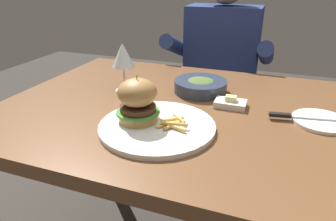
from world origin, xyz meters
name	(u,v)px	position (x,y,z in m)	size (l,w,h in m)	color
dining_table	(188,133)	(0.00, 0.00, 0.65)	(1.18, 0.85, 0.74)	brown
main_plate	(157,126)	(-0.04, -0.17, 0.75)	(0.31, 0.31, 0.01)	white
burger_sandwich	(138,100)	(-0.10, -0.17, 0.81)	(0.12, 0.12, 0.13)	tan
fries_pile	(173,123)	(0.01, -0.17, 0.76)	(0.08, 0.09, 0.02)	#EABC5B
wine_glass	(123,56)	(-0.25, 0.06, 0.87)	(0.08, 0.08, 0.17)	silver
bread_plate	(321,121)	(0.38, 0.02, 0.74)	(0.15, 0.15, 0.01)	white
table_knife	(302,117)	(0.33, 0.01, 0.75)	(0.22, 0.05, 0.01)	silver
butter_dish	(230,103)	(0.12, 0.04, 0.75)	(0.10, 0.06, 0.04)	white
soup_bowl	(201,86)	(0.00, 0.14, 0.76)	(0.18, 0.18, 0.05)	#2D384C
diner_person	(219,87)	(-0.03, 0.70, 0.56)	(0.51, 0.36, 1.18)	#282833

